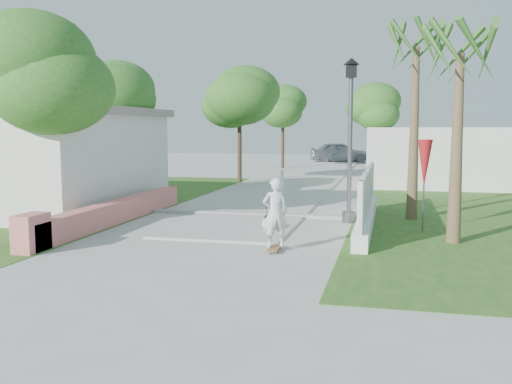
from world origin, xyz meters
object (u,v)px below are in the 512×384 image
(street_lamp, at_px, (350,134))
(dog, at_px, (268,223))
(parked_car, at_px, (340,152))
(skateboarder, at_px, (270,212))
(bollard, at_px, (282,184))
(patio_umbrella, at_px, (425,164))

(street_lamp, distance_m, dog, 3.46)
(dog, relative_size, parked_car, 0.14)
(street_lamp, height_order, skateboarder, street_lamp)
(bollard, distance_m, skateboarder, 7.82)
(street_lamp, height_order, patio_umbrella, street_lamp)
(dog, bearing_deg, bollard, 86.22)
(skateboarder, relative_size, parked_car, 0.61)
(skateboarder, relative_size, dog, 4.39)
(street_lamp, relative_size, bollard, 4.07)
(patio_umbrella, distance_m, parked_car, 28.99)
(street_lamp, xyz_separation_m, parked_car, (-2.65, 27.62, -1.66))
(skateboarder, bearing_deg, bollard, -104.81)
(street_lamp, height_order, bollard, street_lamp)
(parked_car, bearing_deg, skateboarder, 170.67)
(skateboarder, bearing_deg, dog, -99.28)
(parked_car, bearing_deg, bollard, 168.48)
(street_lamp, distance_m, skateboarder, 3.97)
(skateboarder, height_order, parked_car, skateboarder)
(skateboarder, bearing_deg, patio_umbrella, -170.31)
(street_lamp, bearing_deg, bollard, 120.96)
(street_lamp, bearing_deg, dog, -134.10)
(bollard, bearing_deg, dog, -82.59)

